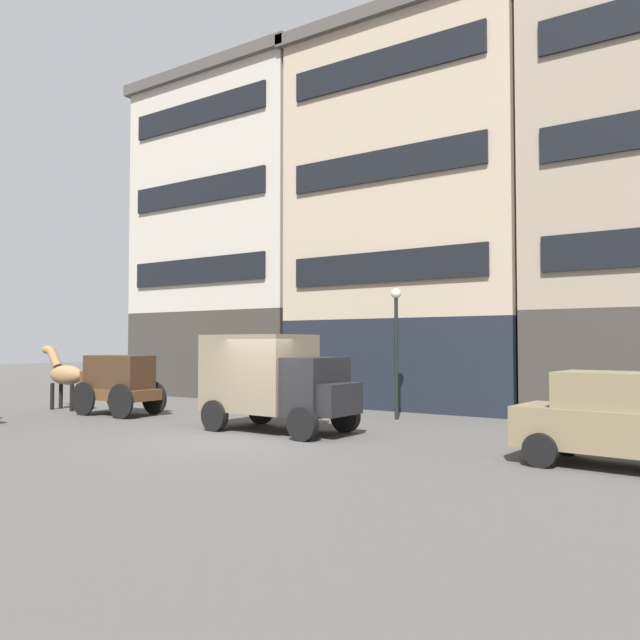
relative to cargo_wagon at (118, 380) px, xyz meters
The scene contains 10 objects.
ground_plane 7.35m from the cargo_wagon, 13.45° to the right, with size 120.00×120.00×0.00m, color #4C4947.
building_far_left 11.36m from the cargo_wagon, 104.94° to the left, with size 9.61×6.66×14.82m.
building_center_left 13.00m from the cargo_wagon, 53.33° to the left, with size 9.57×6.66×14.73m.
cargo_wagon is the anchor object (origin of this frame).
draft_horse 2.95m from the cargo_wagon, behind, with size 2.35×0.67×2.30m.
delivery_truck_near 6.75m from the cargo_wagon, ahead, with size 4.40×2.23×2.62m.
sedan_dark 15.30m from the cargo_wagon, ahead, with size 3.82×2.10×1.83m.
pedestrian_officer 5.99m from the cargo_wagon, 40.44° to the left, with size 0.50×0.50×1.79m.
streetlamp_curbside 9.35m from the cargo_wagon, 26.31° to the left, with size 0.32×0.32×4.12m.
fire_hydrant_curbside 4.43m from the cargo_wagon, 94.93° to the left, with size 0.24×0.24×0.83m.
Camera 1 is at (10.29, -11.99, 2.38)m, focal length 35.36 mm.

